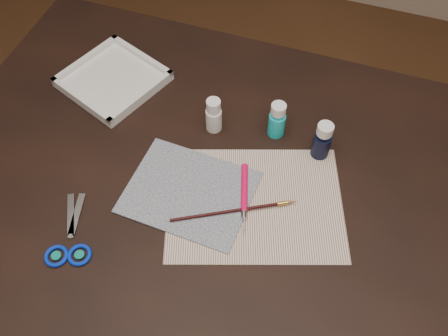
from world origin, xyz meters
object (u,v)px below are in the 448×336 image
(paper, at_px, (255,203))
(paint_bottle_white, at_px, (214,115))
(paint_bottle_navy, at_px, (322,140))
(scissors, at_px, (68,229))
(canvas, at_px, (189,192))
(palette_tray, at_px, (113,79))
(paint_bottle_cyan, at_px, (277,120))

(paper, distance_m, paint_bottle_white, 0.22)
(paint_bottle_navy, bearing_deg, scissors, -140.77)
(canvas, height_order, palette_tray, palette_tray)
(paint_bottle_white, bearing_deg, paint_bottle_navy, 1.33)
(canvas, height_order, scissors, scissors)
(paper, relative_size, scissors, 1.98)
(canvas, xyz_separation_m, scissors, (-0.19, -0.16, 0.00))
(paint_bottle_navy, distance_m, scissors, 0.55)
(scissors, bearing_deg, canvas, -79.37)
(paper, relative_size, paint_bottle_navy, 3.77)
(paint_bottle_cyan, bearing_deg, paint_bottle_white, -167.17)
(canvas, height_order, paint_bottle_cyan, paint_bottle_cyan)
(paint_bottle_white, height_order, paint_bottle_navy, paint_bottle_navy)
(paint_bottle_white, distance_m, palette_tray, 0.29)
(paper, distance_m, scissors, 0.38)
(paint_bottle_white, bearing_deg, scissors, -118.14)
(canvas, relative_size, scissors, 1.40)
(canvas, distance_m, palette_tray, 0.38)
(paper, bearing_deg, canvas, -171.27)
(paint_bottle_cyan, bearing_deg, paint_bottle_navy, -13.46)
(paper, xyz_separation_m, scissors, (-0.33, -0.18, 0.00))
(paint_bottle_navy, height_order, scissors, paint_bottle_navy)
(paper, bearing_deg, paint_bottle_cyan, 93.10)
(paint_bottle_cyan, xyz_separation_m, palette_tray, (-0.42, 0.02, -0.03))
(paint_bottle_navy, bearing_deg, paint_bottle_cyan, 166.54)
(canvas, bearing_deg, paint_bottle_white, 93.40)
(canvas, bearing_deg, paper, 8.73)
(paint_bottle_navy, bearing_deg, paper, -119.93)
(paper, xyz_separation_m, canvas, (-0.14, -0.02, 0.00))
(scissors, xyz_separation_m, palette_tray, (-0.10, 0.40, 0.01))
(canvas, xyz_separation_m, paint_bottle_white, (-0.01, 0.18, 0.04))
(paint_bottle_white, xyz_separation_m, palette_tray, (-0.28, 0.05, -0.03))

